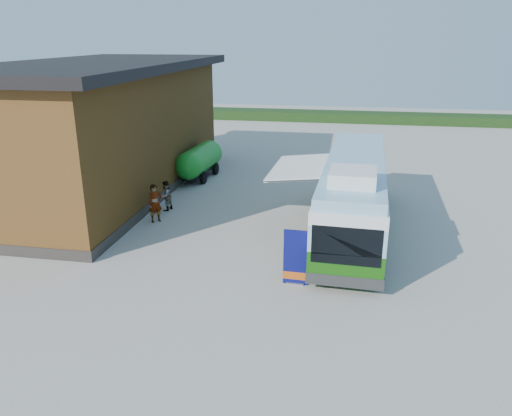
% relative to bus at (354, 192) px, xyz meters
% --- Properties ---
extents(ground, '(100.00, 100.00, 0.00)m').
position_rel_bus_xyz_m(ground, '(-4.06, -5.55, -1.94)').
color(ground, '#BCB7AD').
rests_on(ground, ground).
extents(barn, '(9.60, 21.20, 7.50)m').
position_rel_bus_xyz_m(barn, '(-14.56, 4.45, 1.65)').
color(barn, brown).
rests_on(barn, ground).
extents(hedge, '(40.00, 3.00, 1.00)m').
position_rel_bus_xyz_m(hedge, '(3.94, 32.45, -1.44)').
color(hedge, '#264419').
rests_on(hedge, ground).
extents(bus, '(3.37, 13.30, 4.06)m').
position_rel_bus_xyz_m(bus, '(0.00, 0.00, 0.00)').
color(bus, '#186210').
rests_on(bus, ground).
extents(awning, '(3.21, 4.93, 0.56)m').
position_rel_bus_xyz_m(awning, '(-2.15, -0.18, 1.01)').
color(awning, white).
rests_on(awning, ground).
extents(banner, '(0.95, 0.21, 2.19)m').
position_rel_bus_xyz_m(banner, '(-2.09, -5.93, -1.04)').
color(banner, '#0B0E57').
rests_on(banner, ground).
extents(picnic_table, '(1.80, 1.70, 0.84)m').
position_rel_bus_xyz_m(picnic_table, '(-1.83, -2.99, -1.31)').
color(picnic_table, tan).
rests_on(picnic_table, ground).
extents(person_a, '(0.83, 0.82, 1.94)m').
position_rel_bus_xyz_m(person_a, '(-9.67, -0.50, -0.97)').
color(person_a, '#999999').
rests_on(person_a, ground).
extents(person_b, '(0.84, 0.95, 1.62)m').
position_rel_bus_xyz_m(person_b, '(-9.76, 1.22, -1.13)').
color(person_b, '#999999').
rests_on(person_b, ground).
extents(slurry_tanker, '(2.04, 5.76, 2.13)m').
position_rel_bus_xyz_m(slurry_tanker, '(-9.76, 7.68, -0.71)').
color(slurry_tanker, '#1A9024').
rests_on(slurry_tanker, ground).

